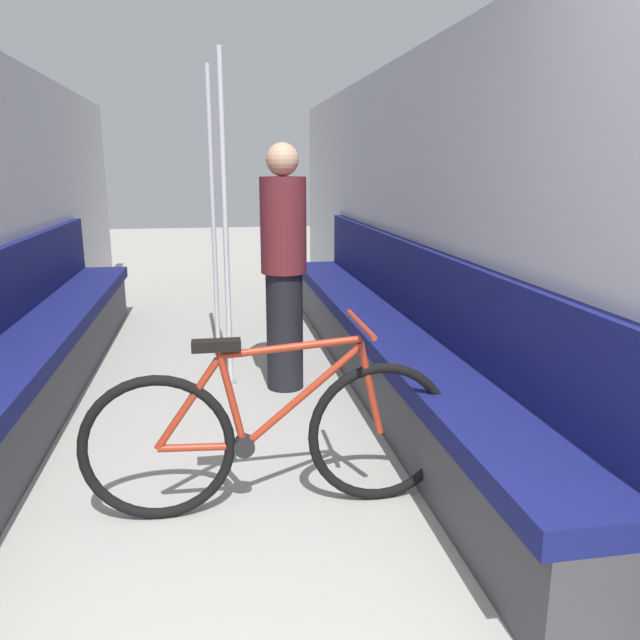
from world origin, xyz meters
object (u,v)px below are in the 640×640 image
object	(u,v)px
bicycle	(271,435)
grab_pole_near	(213,220)
bench_seat_row_right	(385,341)
bench_seat_row_left	(32,357)
grab_pole_far	(226,229)
passenger_standing	(284,266)

from	to	relation	value
bicycle	grab_pole_near	bearing A→B (deg)	79.17
bicycle	grab_pole_near	world-z (taller)	grab_pole_near
bench_seat_row_right	bicycle	distance (m)	1.73
bicycle	bench_seat_row_left	bearing A→B (deg)	117.01
grab_pole_far	passenger_standing	bearing A→B (deg)	-22.38
grab_pole_near	grab_pole_far	size ratio (longest dim) A/B	1.00
bench_seat_row_right	grab_pole_far	xyz separation A→B (m)	(-1.05, 0.24, 0.75)
bench_seat_row_left	grab_pole_near	world-z (taller)	grab_pole_near
bench_seat_row_left	bench_seat_row_right	xyz separation A→B (m)	(2.27, 0.00, 0.00)
bench_seat_row_left	bicycle	distance (m)	1.99
bench_seat_row_right	passenger_standing	size ratio (longest dim) A/B	3.15
bicycle	passenger_standing	world-z (taller)	passenger_standing
bench_seat_row_right	grab_pole_far	bearing A→B (deg)	167.09
bench_seat_row_right	passenger_standing	world-z (taller)	passenger_standing
bench_seat_row_left	passenger_standing	xyz separation A→B (m)	(1.59, 0.09, 0.51)
bench_seat_row_right	grab_pole_far	world-z (taller)	grab_pole_far
grab_pole_near	passenger_standing	xyz separation A→B (m)	(0.44, -0.86, -0.24)
bicycle	grab_pole_far	distance (m)	1.86
bench_seat_row_left	bench_seat_row_right	distance (m)	2.27
grab_pole_far	passenger_standing	size ratio (longest dim) A/B	1.36
grab_pole_near	bench_seat_row_left	bearing A→B (deg)	-140.55
bench_seat_row_left	grab_pole_far	distance (m)	1.46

